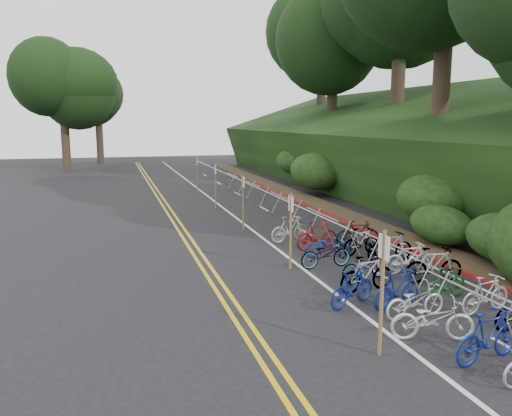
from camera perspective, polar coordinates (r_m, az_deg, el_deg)
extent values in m
plane|color=black|center=(11.85, 9.64, -13.84)|extent=(120.00, 120.00, 0.00)
cube|color=gold|center=(20.46, -8.22, -3.60)|extent=(0.12, 80.00, 0.01)
cube|color=gold|center=(20.51, -7.39, -3.55)|extent=(0.12, 80.00, 0.01)
cube|color=silver|center=(21.11, 0.28, -3.08)|extent=(0.12, 80.00, 0.01)
cube|color=silver|center=(22.63, 10.55, -2.36)|extent=(0.12, 80.00, 0.01)
cube|color=silver|center=(16.54, 13.35, -7.02)|extent=(0.10, 1.60, 0.01)
cube|color=silver|center=(21.78, 5.60, -2.72)|extent=(0.10, 1.60, 0.01)
cube|color=silver|center=(27.33, 0.95, -0.09)|extent=(0.10, 1.60, 0.01)
cube|color=silver|center=(33.04, -2.11, 1.64)|extent=(0.10, 1.60, 0.01)
cube|color=silver|center=(38.84, -4.27, 2.86)|extent=(0.10, 1.60, 0.01)
cube|color=silver|center=(44.69, -5.87, 3.76)|extent=(0.10, 1.60, 0.01)
cube|color=maroon|center=(24.59, 9.51, -1.24)|extent=(0.25, 28.00, 0.10)
cube|color=black|center=(36.69, 13.92, 6.57)|extent=(12.32, 44.00, 9.11)
cube|color=#382819|center=(33.98, 3.29, 1.99)|extent=(1.40, 44.00, 0.16)
ellipsoid|color=#284C19|center=(17.90, 26.62, -3.11)|extent=(2.00, 2.80, 1.60)
ellipsoid|color=#284C19|center=(22.11, 19.51, 1.02)|extent=(2.60, 3.64, 2.08)
ellipsoid|color=#284C19|center=(27.70, 14.39, 3.88)|extent=(2.20, 3.08, 1.76)
ellipsoid|color=#284C19|center=(32.45, 6.84, 4.20)|extent=(3.00, 4.20, 2.40)
ellipsoid|color=#284C19|center=(38.25, 4.30, 5.34)|extent=(2.40, 3.36, 1.92)
ellipsoid|color=#284C19|center=(42.40, 4.07, 6.72)|extent=(2.80, 3.92, 2.24)
ellipsoid|color=#284C19|center=(20.05, 20.39, -1.78)|extent=(1.80, 2.52, 1.44)
ellipsoid|color=#284C19|center=(31.51, 12.01, 5.78)|extent=(3.20, 4.48, 2.56)
cylinder|color=#2D2319|center=(26.90, 20.32, 11.61)|extent=(0.85, 0.85, 6.65)
cylinder|color=#2D2319|center=(34.99, 15.89, 13.18)|extent=(0.90, 0.90, 7.54)
cylinder|color=#2D2319|center=(41.53, 8.67, 11.39)|extent=(0.83, 0.83, 6.21)
ellipsoid|color=black|center=(42.06, 8.88, 19.02)|extent=(8.28, 8.28, 7.87)
cylinder|color=#2D2319|center=(49.89, 7.45, 12.46)|extent=(0.88, 0.88, 7.10)
ellipsoid|color=black|center=(50.61, 7.62, 19.84)|extent=(9.86, 9.86, 9.37)
cylinder|color=#2D2319|center=(51.93, -20.93, 7.20)|extent=(0.81, 0.81, 5.77)
ellipsoid|color=black|center=(52.01, -21.30, 12.98)|extent=(7.89, 7.89, 7.49)
cylinder|color=#2D2319|center=(59.78, -17.43, 7.45)|extent=(0.78, 0.78, 5.32)
ellipsoid|color=black|center=(59.80, -17.67, 11.98)|extent=(6.90, 6.90, 6.56)
cylinder|color=gray|center=(12.06, 23.67, -8.86)|extent=(0.05, 3.29, 0.05)
cylinder|color=gray|center=(13.22, 18.25, -9.26)|extent=(0.53, 0.04, 1.02)
cylinder|color=gray|center=(13.53, 20.23, -8.93)|extent=(0.53, 0.04, 1.02)
cylinder|color=gray|center=(15.37, 15.02, -3.97)|extent=(0.05, 3.00, 0.05)
cylinder|color=gray|center=(14.23, 16.87, -7.57)|extent=(0.58, 0.04, 1.13)
cylinder|color=gray|center=(14.54, 18.74, -7.30)|extent=(0.58, 0.04, 1.13)
cylinder|color=gray|center=(16.55, 11.60, -4.89)|extent=(0.58, 0.04, 1.13)
cylinder|color=gray|center=(16.81, 13.30, -4.73)|extent=(0.58, 0.04, 1.13)
cylinder|color=gray|center=(19.71, 7.53, -0.69)|extent=(0.05, 3.00, 0.05)
cylinder|color=gray|center=(18.46, 8.43, -3.26)|extent=(0.58, 0.04, 1.13)
cylinder|color=gray|center=(18.70, 10.00, -3.13)|extent=(0.58, 0.04, 1.13)
cylinder|color=gray|center=(20.98, 5.26, -1.60)|extent=(0.58, 0.04, 1.13)
cylinder|color=gray|center=(21.19, 6.67, -1.52)|extent=(0.58, 0.04, 1.13)
cylinder|color=gray|center=(24.30, 2.81, 1.38)|extent=(0.05, 3.00, 0.05)
cylinder|color=gray|center=(23.00, 3.27, -0.56)|extent=(0.58, 0.04, 1.13)
cylinder|color=gray|center=(23.19, 4.57, -0.49)|extent=(0.58, 0.04, 1.13)
cylinder|color=gray|center=(25.62, 1.19, 0.53)|extent=(0.58, 0.04, 1.13)
cylinder|color=gray|center=(25.79, 2.38, 0.59)|extent=(0.58, 0.04, 1.13)
cylinder|color=gray|center=(29.03, -0.40, 2.79)|extent=(0.05, 3.00, 0.05)
cylinder|color=gray|center=(27.70, -0.17, 1.24)|extent=(0.58, 0.04, 1.13)
cylinder|color=gray|center=(27.86, 0.94, 1.29)|extent=(0.58, 0.04, 1.13)
cylinder|color=gray|center=(30.38, -1.62, 2.01)|extent=(0.58, 0.04, 1.13)
cylinder|color=gray|center=(30.52, -0.60, 2.05)|extent=(0.58, 0.04, 1.13)
cylinder|color=gray|center=(33.84, -2.70, 3.79)|extent=(0.05, 3.00, 0.05)
cylinder|color=gray|center=(32.49, -2.60, 2.52)|extent=(0.58, 0.04, 1.13)
cylinder|color=gray|center=(32.63, -1.64, 2.55)|extent=(0.58, 0.04, 1.13)
cylinder|color=gray|center=(35.20, -3.67, 3.07)|extent=(0.58, 0.04, 1.13)
cylinder|color=gray|center=(35.32, -2.78, 3.11)|extent=(0.58, 0.04, 1.13)
cylinder|color=brown|center=(10.49, 14.19, -9.48)|extent=(0.08, 0.08, 2.63)
cube|color=silver|center=(10.22, 14.42, -4.36)|extent=(0.02, 0.40, 0.50)
cylinder|color=brown|center=(16.08, 3.97, -2.67)|extent=(0.08, 0.08, 2.50)
cube|color=silver|center=(15.91, 4.01, 0.49)|extent=(0.02, 0.40, 0.50)
cylinder|color=brown|center=(21.71, -1.47, 0.63)|extent=(0.08, 0.08, 2.50)
cube|color=silver|center=(21.58, -1.48, 2.99)|extent=(0.02, 0.40, 0.50)
cylinder|color=brown|center=(27.50, -4.65, 2.57)|extent=(0.08, 0.08, 2.50)
cube|color=silver|center=(27.40, -4.68, 4.43)|extent=(0.02, 0.40, 0.50)
cylinder|color=brown|center=(33.36, -6.73, 3.82)|extent=(0.08, 0.08, 2.50)
cube|color=silver|center=(33.28, -6.76, 5.36)|extent=(0.02, 0.40, 0.50)
imported|color=navy|center=(13.29, 10.95, -8.91)|extent=(1.11, 1.71, 1.00)
imported|color=navy|center=(11.19, 25.00, -13.14)|extent=(0.85, 1.86, 1.08)
imported|color=beige|center=(11.80, 19.52, -11.88)|extent=(1.15, 1.92, 0.95)
imported|color=beige|center=(12.92, 17.74, -10.05)|extent=(0.73, 1.71, 0.88)
imported|color=#9E9EA3|center=(13.84, 24.78, -8.95)|extent=(0.72, 1.68, 0.97)
imported|color=navy|center=(13.47, 15.84, -8.81)|extent=(0.95, 1.76, 1.02)
imported|color=#144C1E|center=(14.46, 20.90, -7.99)|extent=(0.79, 1.60, 0.92)
imported|color=slate|center=(14.42, 12.55, -7.34)|extent=(0.74, 1.81, 1.06)
imported|color=slate|center=(15.75, 19.67, -6.17)|extent=(0.73, 1.85, 1.08)
imported|color=slate|center=(15.54, 12.31, -6.45)|extent=(0.82, 1.70, 0.86)
imported|color=beige|center=(16.45, 17.15, -5.49)|extent=(0.55, 1.70, 1.01)
imported|color=slate|center=(16.53, 7.97, -5.21)|extent=(0.70, 1.79, 0.93)
imported|color=slate|center=(17.64, 15.07, -4.29)|extent=(0.52, 1.74, 1.04)
imported|color=navy|center=(17.76, 8.14, -4.27)|extent=(0.95, 1.72, 0.86)
imported|color=slate|center=(18.30, 11.92, -3.72)|extent=(0.91, 1.73, 1.00)
imported|color=maroon|center=(18.80, 6.99, -3.09)|extent=(0.84, 1.87, 1.08)
imported|color=black|center=(19.46, 11.58, -2.86)|extent=(0.79, 1.76, 1.02)
imported|color=#9E9EA3|center=(19.86, 3.90, -2.40)|extent=(0.87, 1.80, 1.04)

